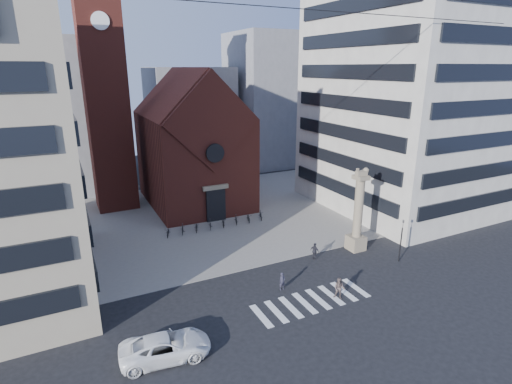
% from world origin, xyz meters
% --- Properties ---
extents(ground, '(120.00, 120.00, 0.00)m').
position_xyz_m(ground, '(0.00, 0.00, 0.00)').
color(ground, black).
rests_on(ground, ground).
extents(piazza, '(46.00, 30.00, 0.05)m').
position_xyz_m(piazza, '(0.00, 19.00, 0.03)').
color(piazza, gray).
rests_on(piazza, ground).
extents(zebra_crossing, '(10.20, 3.20, 0.01)m').
position_xyz_m(zebra_crossing, '(0.55, -3.00, 0.01)').
color(zebra_crossing, white).
rests_on(zebra_crossing, ground).
extents(church, '(12.00, 16.65, 18.00)m').
position_xyz_m(church, '(0.00, 25.04, 7.98)').
color(church, maroon).
rests_on(church, ground).
extents(campanile, '(5.50, 5.50, 31.20)m').
position_xyz_m(campanile, '(-10.00, 28.00, 15.74)').
color(campanile, maroon).
rests_on(campanile, ground).
extents(building_right, '(18.00, 22.00, 32.00)m').
position_xyz_m(building_right, '(24.00, 12.00, 16.00)').
color(building_right, beige).
rests_on(building_right, ground).
extents(bg_block_left, '(16.00, 14.00, 22.00)m').
position_xyz_m(bg_block_left, '(-20.00, 40.00, 11.00)').
color(bg_block_left, gray).
rests_on(bg_block_left, ground).
extents(bg_block_mid, '(14.00, 12.00, 18.00)m').
position_xyz_m(bg_block_mid, '(6.00, 45.00, 9.00)').
color(bg_block_mid, gray).
rests_on(bg_block_mid, ground).
extents(bg_block_right, '(16.00, 14.00, 24.00)m').
position_xyz_m(bg_block_right, '(22.00, 42.00, 12.00)').
color(bg_block_right, gray).
rests_on(bg_block_right, ground).
extents(lion_column, '(1.63, 1.60, 8.68)m').
position_xyz_m(lion_column, '(10.01, 3.00, 3.46)').
color(lion_column, gray).
rests_on(lion_column, ground).
extents(traffic_light, '(0.13, 0.16, 4.30)m').
position_xyz_m(traffic_light, '(12.00, -1.00, 2.29)').
color(traffic_light, black).
rests_on(traffic_light, ground).
extents(white_car, '(6.07, 3.37, 1.61)m').
position_xyz_m(white_car, '(-11.57, -4.27, 0.80)').
color(white_car, white).
rests_on(white_car, ground).
extents(pedestrian_0, '(0.60, 0.42, 1.56)m').
position_xyz_m(pedestrian_0, '(-0.70, -0.42, 0.78)').
color(pedestrian_0, '#292838').
rests_on(pedestrian_0, ground).
extents(pedestrian_1, '(1.10, 1.13, 1.84)m').
position_xyz_m(pedestrian_1, '(2.75, -3.65, 0.92)').
color(pedestrian_1, '#5C4D4A').
rests_on(pedestrian_1, ground).
extents(pedestrian_2, '(0.76, 1.08, 1.71)m').
position_xyz_m(pedestrian_2, '(4.93, 3.00, 0.85)').
color(pedestrian_2, '#27272E').
rests_on(pedestrian_2, ground).
extents(scooter_0, '(1.19, 1.95, 0.97)m').
position_xyz_m(scooter_0, '(-6.47, 14.82, 0.53)').
color(scooter_0, black).
rests_on(scooter_0, piazza).
extents(scooter_1, '(1.05, 1.85, 1.07)m').
position_xyz_m(scooter_1, '(-4.83, 14.82, 0.59)').
color(scooter_1, black).
rests_on(scooter_1, piazza).
extents(scooter_2, '(1.19, 1.95, 0.97)m').
position_xyz_m(scooter_2, '(-3.18, 14.82, 0.53)').
color(scooter_2, black).
rests_on(scooter_2, piazza).
extents(scooter_3, '(1.05, 1.85, 1.07)m').
position_xyz_m(scooter_3, '(-1.53, 14.82, 0.59)').
color(scooter_3, black).
rests_on(scooter_3, piazza).
extents(scooter_4, '(1.19, 1.95, 0.97)m').
position_xyz_m(scooter_4, '(0.11, 14.82, 0.53)').
color(scooter_4, black).
rests_on(scooter_4, piazza).
extents(scooter_5, '(1.05, 1.85, 1.07)m').
position_xyz_m(scooter_5, '(1.76, 14.82, 0.59)').
color(scooter_5, black).
rests_on(scooter_5, piazza).
extents(scooter_6, '(1.19, 1.95, 0.97)m').
position_xyz_m(scooter_6, '(3.41, 14.82, 0.53)').
color(scooter_6, black).
rests_on(scooter_6, piazza).
extents(scooter_7, '(1.05, 1.85, 1.07)m').
position_xyz_m(scooter_7, '(5.05, 14.82, 0.59)').
color(scooter_7, black).
rests_on(scooter_7, piazza).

